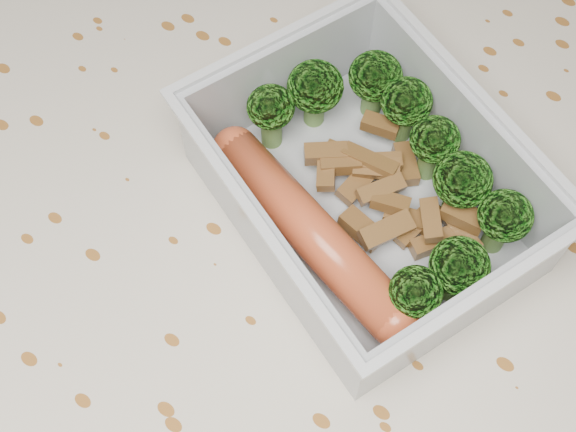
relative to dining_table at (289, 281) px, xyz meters
The scene contains 6 objects.
dining_table is the anchor object (origin of this frame).
tablecloth 0.05m from the dining_table, ahead, with size 1.46×0.96×0.19m.
lunch_container 0.12m from the dining_table, 41.73° to the left, with size 0.22×0.20×0.06m.
broccoli_florets 0.14m from the dining_table, 52.82° to the left, with size 0.16×0.13×0.05m.
meat_pile 0.12m from the dining_table, 44.56° to the left, with size 0.11×0.08×0.02m.
sausage 0.12m from the dining_table, 23.85° to the right, with size 0.15×0.06×0.03m.
Camera 1 is at (0.12, -0.17, 1.15)m, focal length 50.00 mm.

